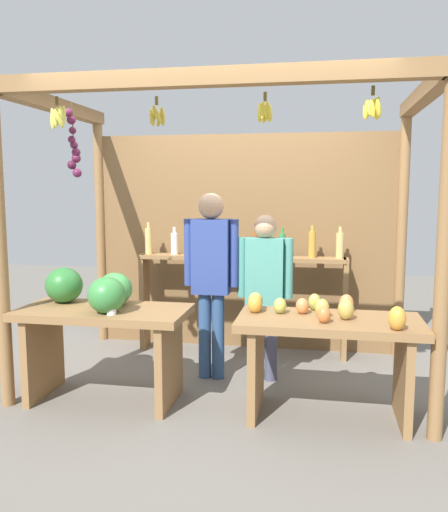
# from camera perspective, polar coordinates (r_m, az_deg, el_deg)

# --- Properties ---
(ground_plane) EXTENTS (12.00, 12.00, 0.00)m
(ground_plane) POSITION_cam_1_polar(r_m,az_deg,el_deg) (4.85, 0.40, -12.86)
(ground_plane) COLOR slate
(ground_plane) RESTS_ON ground
(market_stall) EXTENTS (3.27, 1.95, 2.47)m
(market_stall) POSITION_cam_1_polar(r_m,az_deg,el_deg) (4.99, 1.23, 4.47)
(market_stall) COLOR olive
(market_stall) RESTS_ON ground
(fruit_counter_left) EXTENTS (1.32, 0.67, 1.03)m
(fruit_counter_left) POSITION_cam_1_polar(r_m,az_deg,el_deg) (4.29, -13.34, -6.31)
(fruit_counter_left) COLOR olive
(fruit_counter_left) RESTS_ON ground
(fruit_counter_right) EXTENTS (1.32, 0.64, 0.90)m
(fruit_counter_right) POSITION_cam_1_polar(r_m,az_deg,el_deg) (3.95, 11.06, -9.03)
(fruit_counter_right) COLOR olive
(fruit_counter_right) RESTS_ON ground
(bottle_shelf_unit) EXTENTS (2.10, 0.22, 1.33)m
(bottle_shelf_unit) POSITION_cam_1_polar(r_m,az_deg,el_deg) (5.29, 1.83, -1.96)
(bottle_shelf_unit) COLOR olive
(bottle_shelf_unit) RESTS_ON ground
(vendor_man) EXTENTS (0.48, 0.22, 1.63)m
(vendor_man) POSITION_cam_1_polar(r_m,az_deg,el_deg) (4.57, -1.39, -1.37)
(vendor_man) COLOR #2D4D7E
(vendor_man) RESTS_ON ground
(vendor_woman) EXTENTS (0.48, 0.20, 1.45)m
(vendor_woman) POSITION_cam_1_polar(r_m,az_deg,el_deg) (4.56, 4.43, -3.00)
(vendor_woman) COLOR #44465C
(vendor_woman) RESTS_ON ground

